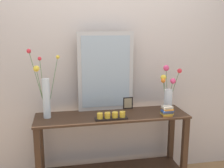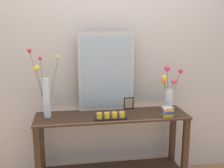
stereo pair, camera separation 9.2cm
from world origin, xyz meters
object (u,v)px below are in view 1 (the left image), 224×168
object	(u,v)px
console_table	(112,145)
candle_tray	(111,116)
vase_right	(168,92)
picture_frame_small	(128,103)
tall_vase_left	(45,93)
book_stack	(167,111)
mirror_leaning	(106,72)

from	to	relation	value
console_table	candle_tray	size ratio (longest dim) A/B	4.84
candle_tray	vase_right	bearing A→B (deg)	13.26
vase_right	picture_frame_small	xyz separation A→B (m)	(-0.40, 0.14, -0.14)
tall_vase_left	picture_frame_small	size ratio (longest dim) A/B	5.23
console_table	tall_vase_left	xyz separation A→B (m)	(-0.65, 0.04, 0.58)
tall_vase_left	picture_frame_small	xyz separation A→B (m)	(0.86, 0.13, -0.19)
book_stack	candle_tray	bearing A→B (deg)	177.93
mirror_leaning	vase_right	distance (m)	0.69
vase_right	book_stack	world-z (taller)	vase_right
mirror_leaning	vase_right	world-z (taller)	mirror_leaning
mirror_leaning	vase_right	xyz separation A→B (m)	(0.64, -0.15, -0.21)
mirror_leaning	book_stack	size ratio (longest dim) A/B	6.93
console_table	tall_vase_left	world-z (taller)	tall_vase_left
candle_tray	book_stack	distance (m)	0.57
mirror_leaning	book_stack	world-z (taller)	mirror_leaning
candle_tray	mirror_leaning	bearing A→B (deg)	90.17
vase_right	book_stack	size ratio (longest dim) A/B	3.98
console_table	tall_vase_left	distance (m)	0.87
tall_vase_left	candle_tray	distance (m)	0.68
console_table	picture_frame_small	distance (m)	0.47
tall_vase_left	mirror_leaning	bearing A→B (deg)	12.68
book_stack	mirror_leaning	bearing A→B (deg)	150.74
mirror_leaning	picture_frame_small	bearing A→B (deg)	-2.48
book_stack	console_table	bearing A→B (deg)	165.63
vase_right	book_stack	xyz separation A→B (m)	(-0.07, -0.17, -0.16)
vase_right	book_stack	bearing A→B (deg)	-113.50
book_stack	tall_vase_left	bearing A→B (deg)	171.44
console_table	picture_frame_small	xyz separation A→B (m)	(0.21, 0.17, 0.39)
tall_vase_left	book_stack	size ratio (longest dim) A/B	5.67
candle_tray	book_stack	bearing A→B (deg)	-2.07
tall_vase_left	book_stack	bearing A→B (deg)	-8.56
vase_right	console_table	bearing A→B (deg)	-176.79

